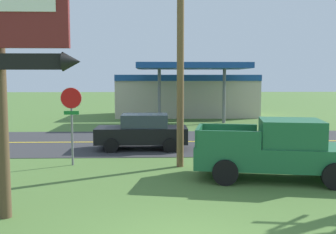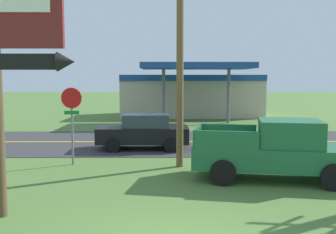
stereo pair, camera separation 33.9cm
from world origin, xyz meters
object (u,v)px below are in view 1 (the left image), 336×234
Objects in this scene: utility_pole at (180,32)px; gas_station at (186,94)px; car_black_near_lane at (142,131)px; pickup_green_parked_on_lawn at (278,150)px; stop_sign at (71,112)px.

utility_pole is 0.78× the size of gas_station.
car_black_near_lane is (-1.53, 3.62, -4.12)m from utility_pole.
utility_pole reaches higher than car_black_near_lane.
car_black_near_lane is at bearing 112.90° from utility_pole.
utility_pole is 20.26m from gas_station.
gas_station is 2.19× the size of pickup_green_parked_on_lawn.
utility_pole is at bearing -95.06° from gas_station.
stop_sign is 7.56m from pickup_green_parked_on_lawn.
utility_pole is 1.71× the size of pickup_green_parked_on_lawn.
gas_station is at bearing 84.94° from utility_pole.
gas_station is at bearing 73.44° from stop_sign.
gas_station is 2.86× the size of car_black_near_lane.
utility_pole is (4.07, -0.34, 2.92)m from stop_sign.
gas_station is 21.95m from pickup_green_parked_on_lawn.
stop_sign reaches higher than pickup_green_parked_on_lawn.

